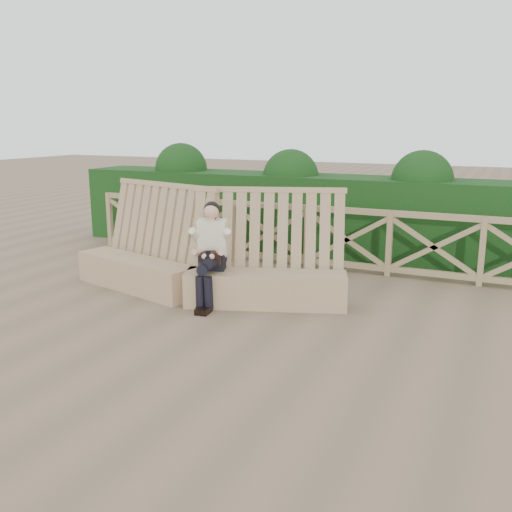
% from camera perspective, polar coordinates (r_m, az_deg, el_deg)
% --- Properties ---
extents(ground, '(60.00, 60.00, 0.00)m').
position_cam_1_polar(ground, '(6.76, 0.65, -8.37)').
color(ground, brown).
rests_on(ground, ground).
extents(bench, '(4.39, 1.44, 1.61)m').
position_cam_1_polar(bench, '(8.37, -5.60, -1.27)').
color(bench, '#907852').
rests_on(bench, ground).
extents(woman, '(0.52, 0.89, 1.43)m').
position_cam_1_polar(woman, '(7.89, -4.56, 0.62)').
color(woman, black).
rests_on(woman, ground).
extents(guardrail, '(10.10, 0.09, 1.10)m').
position_cam_1_polar(guardrail, '(9.79, 9.05, 1.64)').
color(guardrail, olive).
rests_on(guardrail, ground).
extents(hedge, '(12.00, 1.20, 1.50)m').
position_cam_1_polar(hedge, '(10.89, 10.82, 3.79)').
color(hedge, black).
rests_on(hedge, ground).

